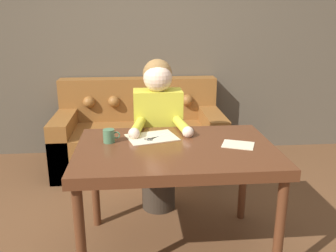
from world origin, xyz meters
TOP-DOWN VIEW (x-y plane):
  - ground_plane at (0.00, 0.00)m, footprint 16.00×16.00m
  - wall_back at (0.00, 2.00)m, footprint 8.00×0.06m
  - dining_table at (0.15, -0.02)m, footprint 1.28×0.86m
  - couch at (-0.08, 1.56)m, footprint 1.76×0.91m
  - person at (0.07, 0.57)m, footprint 0.45×0.60m
  - pattern_paper_main at (0.00, 0.18)m, footprint 0.39×0.33m
  - pattern_paper_offcut at (0.55, -0.03)m, footprint 0.24×0.22m
  - scissors at (0.01, 0.15)m, footprint 0.18×0.16m
  - mug at (-0.29, 0.10)m, footprint 0.11×0.08m

SIDE VIEW (x-z plane):
  - ground_plane at x=0.00m, z-range 0.00..0.00m
  - couch at x=-0.08m, z-range -0.14..0.77m
  - person at x=0.07m, z-range 0.03..1.29m
  - dining_table at x=0.15m, z-range 0.31..1.08m
  - pattern_paper_main at x=0.00m, z-range 0.77..0.77m
  - pattern_paper_offcut at x=0.55m, z-range 0.77..0.77m
  - scissors at x=0.01m, z-range 0.77..0.78m
  - mug at x=-0.29m, z-range 0.77..0.86m
  - wall_back at x=0.00m, z-range 0.00..2.60m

